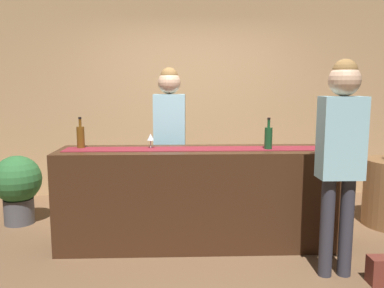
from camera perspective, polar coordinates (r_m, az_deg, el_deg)
ground_plane at (r=4.05m, az=1.00°, el=-14.14°), size 10.00×10.00×0.00m
back_wall at (r=5.64m, az=0.00°, el=7.32°), size 6.00×0.12×2.90m
bar_counter at (r=3.90m, az=1.02°, el=-7.66°), size 2.69×0.60×0.95m
counter_runner_cloth at (r=3.79m, az=1.04°, el=-0.70°), size 2.55×0.28×0.01m
wine_bottle_amber at (r=3.97m, az=-15.68°, el=1.02°), size 0.07×0.07×0.30m
wine_bottle_green at (r=3.83m, az=10.90°, el=0.91°), size 0.07×0.07×0.30m
wine_glass_near_customer at (r=3.84m, az=-5.96°, el=0.93°), size 0.07×0.07×0.14m
wine_glass_mid_counter at (r=3.96m, az=17.98°, el=0.77°), size 0.07×0.07×0.14m
bartender at (r=4.35m, az=-3.23°, el=2.21°), size 0.35×0.24×1.75m
customer_sipping at (r=3.34m, az=20.59°, el=-0.02°), size 0.34×0.25×1.76m
potted_plant_tall at (r=4.90m, az=-23.74°, el=-5.36°), size 0.53×0.53×0.78m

